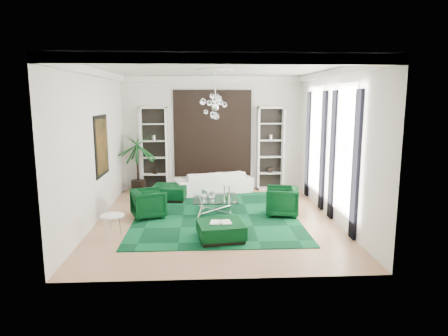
{
  "coord_description": "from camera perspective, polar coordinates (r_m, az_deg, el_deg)",
  "views": [
    {
      "loc": [
        -0.32,
        -9.95,
        3.09
      ],
      "look_at": [
        0.23,
        0.5,
        1.24
      ],
      "focal_mm": 32.0,
      "sensor_mm": 36.0,
      "label": 1
    }
  ],
  "objects": [
    {
      "name": "curtain_far_a",
      "position": [
        11.25,
        13.94,
        2.36
      ],
      "size": [
        0.07,
        0.3,
        3.25
      ],
      "primitive_type": "cube",
      "color": "black",
      "rests_on": "floor"
    },
    {
      "name": "crown_molding",
      "position": [
        9.97,
        -1.21,
        13.52
      ],
      "size": [
        6.0,
        7.0,
        0.18
      ],
      "primitive_type": null,
      "color": "white",
      "rests_on": "ceiling"
    },
    {
      "name": "wall_left",
      "position": [
        10.38,
        -18.05,
        2.93
      ],
      "size": [
        0.02,
        7.0,
        3.8
      ],
      "primitive_type": "cube",
      "color": "silver",
      "rests_on": "ground"
    },
    {
      "name": "table_plant",
      "position": [
        10.58,
        0.42,
        -4.02
      ],
      "size": [
        0.15,
        0.13,
        0.22
      ],
      "primitive_type": "imported",
      "rotation": [
        0.0,
        0.0,
        0.25
      ],
      "color": "#11491A",
      "rests_on": "coffee_table"
    },
    {
      "name": "painting",
      "position": [
        10.95,
        -17.03,
        3.07
      ],
      "size": [
        0.04,
        1.3,
        1.6
      ],
      "primitive_type": "cube",
      "color": "black",
      "rests_on": "wall_left"
    },
    {
      "name": "sofa",
      "position": [
        13.09,
        -1.55,
        -2.02
      ],
      "size": [
        2.66,
        1.65,
        0.73
      ],
      "primitive_type": "imported",
      "rotation": [
        0.0,
        0.0,
        3.43
      ],
      "color": "white",
      "rests_on": "floor"
    },
    {
      "name": "rug",
      "position": [
        10.71,
        -1.19,
        -6.71
      ],
      "size": [
        4.2,
        5.0,
        0.02
      ],
      "primitive_type": "cube",
      "color": "black",
      "rests_on": "floor"
    },
    {
      "name": "palm",
      "position": [
        13.2,
        -12.29,
        1.96
      ],
      "size": [
        1.86,
        1.86,
        2.59
      ],
      "primitive_type": null,
      "rotation": [
        0.0,
        0.0,
        -0.16
      ],
      "color": "#11491A",
      "rests_on": "floor"
    },
    {
      "name": "coffee_table",
      "position": [
        10.89,
        -1.24,
        -5.35
      ],
      "size": [
        1.2,
        1.2,
        0.41
      ],
      "primitive_type": null,
      "rotation": [
        0.0,
        0.0,
        -0.0
      ],
      "color": "white",
      "rests_on": "floor"
    },
    {
      "name": "window_near",
      "position": [
        9.71,
        16.95,
        2.54
      ],
      "size": [
        0.03,
        1.1,
        2.9
      ],
      "primitive_type": "cube",
      "color": "white",
      "rests_on": "wall_right"
    },
    {
      "name": "tapestry",
      "position": [
        13.47,
        -1.65,
        4.93
      ],
      "size": [
        2.5,
        0.06,
        2.8
      ],
      "primitive_type": "cube",
      "color": "black",
      "rests_on": "wall_back"
    },
    {
      "name": "ceiling",
      "position": [
        9.98,
        -1.21,
        14.15
      ],
      "size": [
        6.0,
        7.0,
        0.02
      ],
      "primitive_type": "cube",
      "color": "white",
      "rests_on": "ground"
    },
    {
      "name": "shelving_left",
      "position": [
        13.47,
        -9.96,
        2.64
      ],
      "size": [
        0.9,
        0.38,
        2.8
      ],
      "primitive_type": null,
      "color": "white",
      "rests_on": "floor"
    },
    {
      "name": "curtain_near_b",
      "position": [
        10.46,
        15.26,
        1.74
      ],
      "size": [
        0.07,
        0.3,
        3.25
      ],
      "primitive_type": "cube",
      "color": "black",
      "rests_on": "floor"
    },
    {
      "name": "armchair_right",
      "position": [
        10.7,
        8.26,
        -4.73
      ],
      "size": [
        0.98,
        0.96,
        0.77
      ],
      "primitive_type": "imported",
      "rotation": [
        0.0,
        0.0,
        -1.76
      ],
      "color": "black",
      "rests_on": "floor"
    },
    {
      "name": "floor",
      "position": [
        10.42,
        -1.14,
        -7.29
      ],
      "size": [
        6.0,
        7.0,
        0.02
      ],
      "primitive_type": "cube",
      "color": "tan",
      "rests_on": "ground"
    },
    {
      "name": "wall_right",
      "position": [
        10.56,
        15.41,
        3.18
      ],
      "size": [
        0.02,
        7.0,
        3.8
      ],
      "primitive_type": "cube",
      "color": "silver",
      "rests_on": "ground"
    },
    {
      "name": "ottoman_side",
      "position": [
        12.33,
        -7.74,
        -3.53
      ],
      "size": [
        1.1,
        1.1,
        0.45
      ],
      "primitive_type": "cube",
      "rotation": [
        0.0,
        0.0,
        -0.11
      ],
      "color": "black",
      "rests_on": "floor"
    },
    {
      "name": "wall_back",
      "position": [
        13.52,
        -1.66,
        4.95
      ],
      "size": [
        6.0,
        0.02,
        3.8
      ],
      "primitive_type": "cube",
      "color": "silver",
      "rests_on": "ground"
    },
    {
      "name": "ottoman_front",
      "position": [
        8.89,
        -0.48,
        -8.99
      ],
      "size": [
        1.1,
        1.1,
        0.39
      ],
      "primitive_type": "cube",
      "rotation": [
        0.0,
        0.0,
        0.15
      ],
      "color": "black",
      "rests_on": "floor"
    },
    {
      "name": "side_table",
      "position": [
        9.33,
        -15.6,
        -8.07
      ],
      "size": [
        0.57,
        0.57,
        0.51
      ],
      "primitive_type": "cylinder",
      "rotation": [
        0.0,
        0.0,
        -0.09
      ],
      "color": "white",
      "rests_on": "floor"
    },
    {
      "name": "book",
      "position": [
        8.82,
        -0.48,
        -7.7
      ],
      "size": [
        0.47,
        0.31,
        0.03
      ],
      "primitive_type": "cube",
      "color": "white",
      "rests_on": "ottoman_front"
    },
    {
      "name": "shelving_right",
      "position": [
        13.56,
        6.65,
        2.78
      ],
      "size": [
        0.9,
        0.38,
        2.8
      ],
      "primitive_type": null,
      "color": "white",
      "rests_on": "floor"
    },
    {
      "name": "ceiling_medallion",
      "position": [
        10.28,
        -1.27,
        13.8
      ],
      "size": [
        0.9,
        0.9,
        0.05
      ],
      "primitive_type": "cylinder",
      "color": "white",
      "rests_on": "ceiling"
    },
    {
      "name": "curtain_near_a",
      "position": [
        9.01,
        18.34,
        0.3
      ],
      "size": [
        0.07,
        0.3,
        3.25
      ],
      "primitive_type": "cube",
      "color": "black",
      "rests_on": "floor"
    },
    {
      "name": "window_far",
      "position": [
        11.98,
        13.07,
        4.05
      ],
      "size": [
        0.03,
        1.1,
        2.9
      ],
      "primitive_type": "cube",
      "color": "white",
      "rests_on": "wall_right"
    },
    {
      "name": "wall_front",
      "position": [
        6.56,
        -0.18,
        -0.43
      ],
      "size": [
        6.0,
        0.02,
        3.8
      ],
      "primitive_type": "cube",
      "color": "silver",
      "rests_on": "ground"
    },
    {
      "name": "armchair_left",
      "position": [
        10.6,
        -10.71,
        -5.01
      ],
      "size": [
        1.05,
        1.04,
        0.75
      ],
      "primitive_type": "imported",
      "rotation": [
        0.0,
        0.0,
        1.94
      ],
      "color": "black",
      "rests_on": "floor"
    },
    {
      "name": "curtain_far_b",
      "position": [
        12.74,
        11.91,
        3.3
      ],
      "size": [
        0.07,
        0.3,
        3.25
      ],
      "primitive_type": "cube",
      "color": "black",
      "rests_on": "floor"
    },
    {
      "name": "chandelier",
      "position": [
        10.26,
        -1.25,
        8.67
      ],
      "size": [
        0.88,
        0.88,
        0.69
      ],
      "primitive_type": null,
      "rotation": [
        0.0,
        0.0,
        0.16
      ],
      "color": "white",
      "rests_on": "ceiling"
    }
  ]
}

